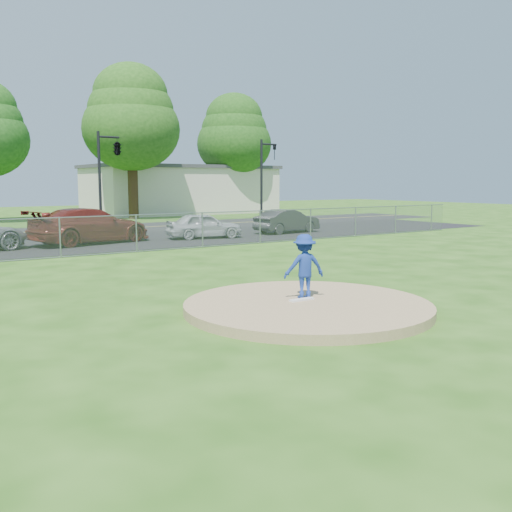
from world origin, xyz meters
The scene contains 15 objects.
ground centered at (0.00, 10.00, 0.00)m, with size 120.00×120.00×0.00m, color #224D10.
pitchers_mound centered at (0.00, 0.00, 0.10)m, with size 5.40×5.40×0.20m, color #9A7D54.
pitching_rubber centered at (0.00, 0.20, 0.22)m, with size 0.60×0.15×0.04m, color white.
chain_link_fence centered at (0.00, 12.00, 0.75)m, with size 40.00×0.06×1.50m, color gray.
parking_lot centered at (0.00, 16.50, 0.01)m, with size 50.00×8.00×0.01m, color black.
street centered at (0.00, 24.00, 0.00)m, with size 60.00×7.00×0.01m, color black.
commercial_building centered at (16.00, 38.00, 2.16)m, with size 16.40×9.40×4.30m.
tree_right centered at (9.00, 32.00, 7.65)m, with size 7.28×7.28×11.63m.
tree_far_right centered at (20.00, 35.00, 7.06)m, with size 6.72×6.72×10.74m.
traffic_signal_center centered at (3.97, 22.00, 4.61)m, with size 1.42×2.48×5.60m.
traffic_signal_right centered at (14.24, 22.00, 3.36)m, with size 1.28×0.20×5.60m.
pitcher centered at (0.22, 0.40, 0.92)m, with size 0.94×0.54×1.45m, color navy.
parked_car_darkred centered at (0.55, 16.33, 0.82)m, with size 2.28×5.60×1.62m, color maroon.
parked_car_pearl centered at (6.04, 15.54, 0.65)m, with size 1.51×3.75×1.28m, color silver.
parked_car_charcoal centered at (11.35, 15.66, 0.66)m, with size 1.37×3.92×1.29m, color #28282B.
Camera 1 is at (-7.78, -9.47, 2.80)m, focal length 40.00 mm.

